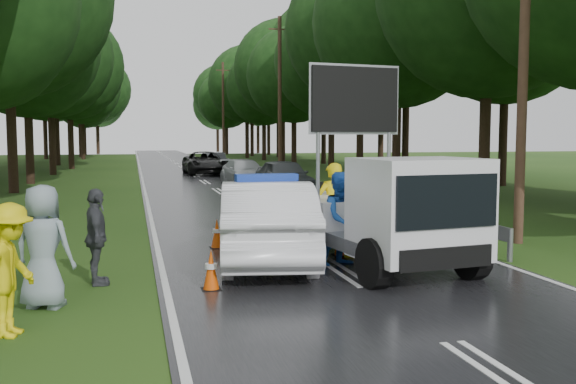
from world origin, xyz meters
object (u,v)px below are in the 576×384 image
object	(u,v)px
officer	(333,207)
civilian	(342,219)
police_sedan	(266,223)
queue_car_fourth	(215,161)
queue_car_first	(284,177)
queue_car_third	(205,163)
queue_car_second	(244,172)
barrier	(320,227)
work_truck	(384,213)

from	to	relation	value
officer	civilian	size ratio (longest dim) A/B	1.06
police_sedan	queue_car_fourth	xyz separation A→B (m)	(3.48, 36.05, -0.19)
police_sedan	queue_car_first	size ratio (longest dim) A/B	1.14
officer	queue_car_third	bearing A→B (deg)	-99.47
police_sedan	queue_car_third	world-z (taller)	police_sedan
queue_car_first	queue_car_fourth	size ratio (longest dim) A/B	1.17
police_sedan	queue_car_second	distance (m)	20.93
police_sedan	queue_car_second	size ratio (longest dim) A/B	1.15
barrier	queue_car_fourth	bearing A→B (deg)	72.00
barrier	queue_car_third	bearing A→B (deg)	74.00
civilian	queue_car_first	xyz separation A→B (m)	(2.39, 15.23, -0.15)
queue_car_third	queue_car_fourth	world-z (taller)	queue_car_third
work_truck	officer	xyz separation A→B (m)	(-0.41, 2.04, -0.10)
queue_car_second	queue_car_third	world-z (taller)	queue_car_third
barrier	queue_car_second	xyz separation A→B (m)	(1.97, 20.73, -0.06)
queue_car_second	queue_car_third	distance (m)	9.42
police_sedan	barrier	distance (m)	1.13
police_sedan	queue_car_third	size ratio (longest dim) A/B	0.96
police_sedan	officer	bearing A→B (deg)	-140.81
police_sedan	barrier	bearing A→B (deg)	-172.79
officer	queue_car_fourth	world-z (taller)	officer
barrier	officer	xyz separation A→B (m)	(0.61, 1.04, 0.28)
queue_car_fourth	barrier	bearing A→B (deg)	-96.50
work_truck	officer	bearing A→B (deg)	93.79
queue_car_second	work_truck	bearing A→B (deg)	-98.09
police_sedan	work_truck	distance (m)	2.39
queue_car_third	barrier	bearing A→B (deg)	-93.91
queue_car_first	queue_car_third	bearing A→B (deg)	93.64
work_truck	barrier	distance (m)	1.47
queue_car_first	queue_car_third	xyz separation A→B (m)	(-1.80, 15.36, -0.02)
police_sedan	work_truck	size ratio (longest dim) A/B	0.99
work_truck	queue_car_third	world-z (taller)	work_truck
work_truck	officer	world-z (taller)	work_truck
queue_car_fourth	queue_car_first	bearing A→B (deg)	-91.80
civilian	queue_car_fourth	xyz separation A→B (m)	(2.04, 36.59, -0.29)
police_sedan	queue_car_fourth	size ratio (longest dim) A/B	1.34
police_sedan	civilian	bearing A→B (deg)	168.61
barrier	civilian	distance (m)	0.63
barrier	civilian	world-z (taller)	civilian
officer	queue_car_fourth	size ratio (longest dim) A/B	0.51
queue_car_fourth	work_truck	bearing A→B (deg)	-94.83
work_truck	barrier	size ratio (longest dim) A/B	2.36
queue_car_first	queue_car_fourth	world-z (taller)	queue_car_first
queue_car_first	queue_car_second	bearing A→B (deg)	94.02
civilian	queue_car_second	xyz separation A→B (m)	(1.65, 21.23, -0.28)
officer	queue_car_second	bearing A→B (deg)	-102.82
barrier	officer	size ratio (longest dim) A/B	1.13
queue_car_first	queue_car_fourth	xyz separation A→B (m)	(-0.36, 21.36, -0.14)
barrier	civilian	xyz separation A→B (m)	(0.32, -0.50, 0.22)
queue_car_third	queue_car_fourth	size ratio (longest dim) A/B	1.40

